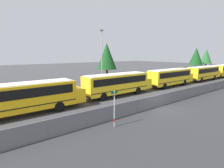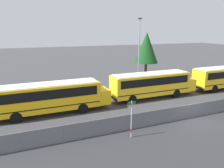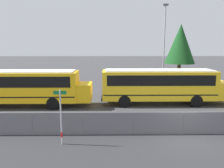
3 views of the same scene
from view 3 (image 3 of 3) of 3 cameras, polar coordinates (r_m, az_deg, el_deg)
ground_plane at (r=14.47m, az=18.04°, el=-12.39°), size 200.00×200.00×0.00m
fence at (r=14.21m, az=18.21°, el=-9.65°), size 98.45×0.07×1.43m
school_bus_2 at (r=20.92m, az=-22.35°, el=-0.28°), size 11.61×2.53×3.22m
school_bus_3 at (r=20.65m, az=12.65°, el=0.11°), size 11.61×2.53×3.22m
street_sign at (r=12.28m, az=-13.20°, el=-8.12°), size 0.70×0.09×3.08m
light_pole at (r=27.41m, az=13.46°, el=9.97°), size 0.60×0.24×10.19m
tree_1 at (r=30.17m, az=17.40°, el=9.92°), size 3.91×3.91×8.14m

